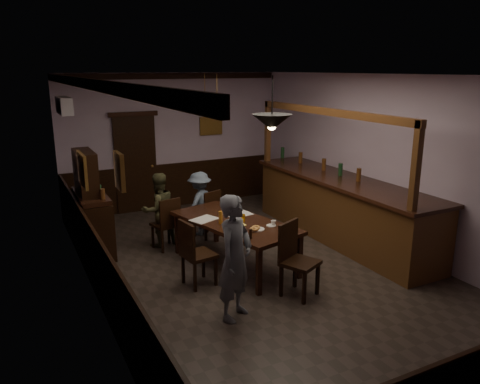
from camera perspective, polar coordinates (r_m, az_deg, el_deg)
room at (r=7.06m, az=2.63°, el=1.81°), size 5.01×8.01×3.01m
dining_table at (r=7.44m, az=-0.68°, el=-3.99°), size 1.50×2.38×0.75m
chair_far_left at (r=8.22m, az=-8.85°, el=-3.57°), size 0.49×0.49×0.94m
chair_far_right at (r=8.72m, az=-3.81°, el=-2.44°), size 0.50×0.50×0.92m
chair_near at (r=6.59m, az=6.71°, el=-7.72°), size 0.60×0.60×1.05m
chair_side at (r=6.82m, az=-5.64°, el=-7.16°), size 0.49×0.49×0.99m
person_standing at (r=5.87m, az=-0.60°, el=-8.01°), size 0.71×0.65×1.62m
person_seated_left at (r=8.41m, az=-9.90°, el=-2.14°), size 0.73×0.61×1.33m
person_seated_right at (r=8.90m, az=-4.93°, el=-1.39°), size 0.91×0.78×1.22m
newspaper_left at (r=7.50m, az=-4.38°, el=-3.34°), size 0.50×0.44×0.01m
newspaper_right at (r=7.73m, az=-0.17°, el=-2.73°), size 0.46×0.36×0.01m
napkin at (r=7.24m, az=0.03°, el=-3.99°), size 0.18×0.18×0.00m
saucer at (r=7.20m, az=3.81°, el=-4.09°), size 0.15×0.15×0.01m
coffee_cup at (r=7.19m, az=4.10°, el=-3.76°), size 0.10×0.10×0.07m
pastry_plate at (r=7.02m, az=2.10°, el=-4.55°), size 0.22×0.22×0.01m
pastry_ring_a at (r=6.94m, az=1.71°, el=-4.54°), size 0.13×0.13×0.04m
pastry_ring_b at (r=7.01m, az=1.96°, el=-4.35°), size 0.13×0.13×0.04m
soda_can at (r=7.36m, az=0.38°, el=-3.19°), size 0.07×0.07×0.12m
beer_glass at (r=7.26m, az=-2.38°, el=-3.13°), size 0.06×0.06×0.20m
water_glass at (r=7.48m, az=-0.33°, el=-2.77°), size 0.06×0.06×0.15m
pepper_mill at (r=6.65m, az=1.31°, el=-5.11°), size 0.04×0.04×0.14m
sideboard at (r=8.39m, az=-17.67°, el=-2.35°), size 0.48×1.34×1.77m
bar_counter at (r=8.81m, az=12.18°, el=-1.80°), size 1.01×4.34×2.43m
door_back at (r=10.44m, az=-12.58°, el=3.25°), size 0.90×0.06×2.10m
ac_unit at (r=8.96m, az=-20.66°, el=9.84°), size 0.20×0.85×0.30m
picture_left_small at (r=4.57m, az=-14.49°, el=2.47°), size 0.04×0.28×0.36m
picture_left_large at (r=6.98m, az=-18.67°, el=2.58°), size 0.04×0.62×0.48m
picture_back at (r=10.90m, az=-3.56°, el=8.06°), size 0.55×0.04×0.42m
pendant_iron at (r=6.49m, az=3.90°, el=8.49°), size 0.56×0.56×0.74m
pendant_brass_mid at (r=8.58m, az=-2.79°, el=9.56°), size 0.20×0.20×0.81m
pendant_brass_far at (r=9.61m, az=-4.27°, el=10.11°), size 0.20×0.20×0.81m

